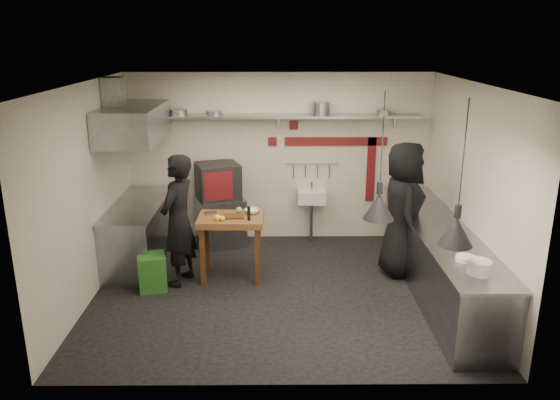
{
  "coord_description": "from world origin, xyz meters",
  "views": [
    {
      "loc": [
        -0.04,
        -6.81,
        3.39
      ],
      "look_at": [
        0.01,
        0.3,
        1.21
      ],
      "focal_mm": 35.0,
      "sensor_mm": 36.0,
      "label": 1
    }
  ],
  "objects_px": {
    "green_bin": "(152,272)",
    "combi_oven": "(218,181)",
    "chef_left": "(178,221)",
    "chef_right": "(403,210)",
    "prep_table": "(231,247)",
    "oven_stand": "(221,221)"
  },
  "relations": [
    {
      "from": "combi_oven",
      "to": "chef_left",
      "type": "xyz_separation_m",
      "value": [
        -0.4,
        -1.48,
        -0.16
      ]
    },
    {
      "from": "oven_stand",
      "to": "prep_table",
      "type": "xyz_separation_m",
      "value": [
        0.28,
        -1.3,
        0.06
      ]
    },
    {
      "from": "combi_oven",
      "to": "green_bin",
      "type": "bearing_deg",
      "value": -133.94
    },
    {
      "from": "chef_left",
      "to": "chef_right",
      "type": "height_order",
      "value": "chef_right"
    },
    {
      "from": "chef_left",
      "to": "chef_right",
      "type": "relative_size",
      "value": 0.95
    },
    {
      "from": "oven_stand",
      "to": "chef_left",
      "type": "bearing_deg",
      "value": -125.59
    },
    {
      "from": "oven_stand",
      "to": "combi_oven",
      "type": "height_order",
      "value": "combi_oven"
    },
    {
      "from": "green_bin",
      "to": "chef_left",
      "type": "relative_size",
      "value": 0.27
    },
    {
      "from": "green_bin",
      "to": "chef_right",
      "type": "distance_m",
      "value": 3.63
    },
    {
      "from": "green_bin",
      "to": "prep_table",
      "type": "xyz_separation_m",
      "value": [
        1.07,
        0.39,
        0.21
      ]
    },
    {
      "from": "combi_oven",
      "to": "green_bin",
      "type": "height_order",
      "value": "combi_oven"
    },
    {
      "from": "green_bin",
      "to": "chef_right",
      "type": "relative_size",
      "value": 0.26
    },
    {
      "from": "chef_right",
      "to": "chef_left",
      "type": "bearing_deg",
      "value": 97.28
    },
    {
      "from": "oven_stand",
      "to": "chef_right",
      "type": "bearing_deg",
      "value": -42.79
    },
    {
      "from": "green_bin",
      "to": "oven_stand",
      "type": "bearing_deg",
      "value": 65.03
    },
    {
      "from": "combi_oven",
      "to": "prep_table",
      "type": "xyz_separation_m",
      "value": [
        0.31,
        -1.29,
        -0.63
      ]
    },
    {
      "from": "green_bin",
      "to": "chef_left",
      "type": "xyz_separation_m",
      "value": [
        0.36,
        0.21,
        0.68
      ]
    },
    {
      "from": "oven_stand",
      "to": "chef_right",
      "type": "xyz_separation_m",
      "value": [
        2.74,
        -1.17,
        0.58
      ]
    },
    {
      "from": "green_bin",
      "to": "combi_oven",
      "type": "bearing_deg",
      "value": 65.68
    },
    {
      "from": "combi_oven",
      "to": "chef_right",
      "type": "xyz_separation_m",
      "value": [
        2.76,
        -1.17,
        -0.11
      ]
    },
    {
      "from": "green_bin",
      "to": "chef_left",
      "type": "height_order",
      "value": "chef_left"
    },
    {
      "from": "combi_oven",
      "to": "green_bin",
      "type": "xyz_separation_m",
      "value": [
        -0.76,
        -1.68,
        -0.84
      ]
    }
  ]
}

